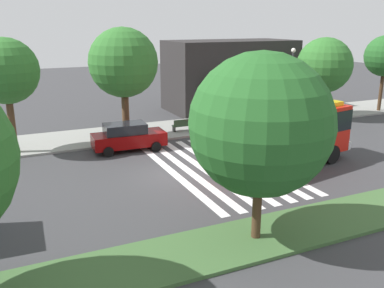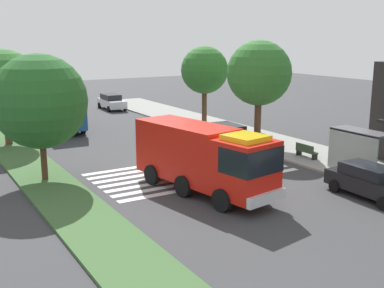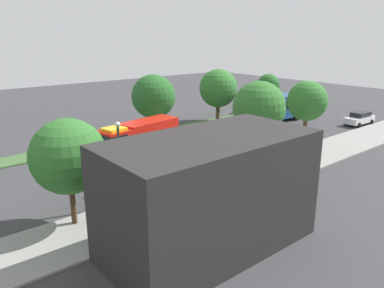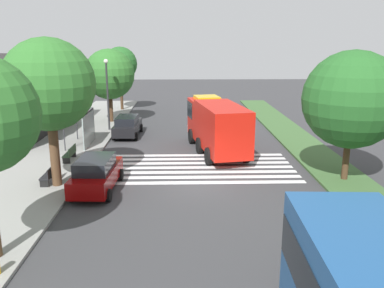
# 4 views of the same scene
# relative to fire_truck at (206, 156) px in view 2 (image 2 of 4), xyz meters

# --- Properties ---
(ground_plane) EXTENTS (120.00, 120.00, 0.00)m
(ground_plane) POSITION_rel_fire_truck_xyz_m (-6.51, 1.41, -1.98)
(ground_plane) COLOR #38383A
(sidewalk) EXTENTS (60.00, 5.22, 0.14)m
(sidewalk) POSITION_rel_fire_truck_xyz_m (-6.51, 10.52, -1.91)
(sidewalk) COLOR gray
(sidewalk) RESTS_ON ground_plane
(median_strip) EXTENTS (60.00, 3.00, 0.14)m
(median_strip) POSITION_rel_fire_truck_xyz_m (-6.51, -6.59, -1.91)
(median_strip) COLOR #3D6033
(median_strip) RESTS_ON ground_plane
(crosswalk) EXTENTS (5.85, 11.71, 0.01)m
(crosswalk) POSITION_rel_fire_truck_xyz_m (-3.75, 1.41, -1.97)
(crosswalk) COLOR silver
(crosswalk) RESTS_ON ground_plane
(fire_truck) EXTENTS (8.99, 3.88, 3.51)m
(fire_truck) POSITION_rel_fire_truck_xyz_m (0.00, 0.00, 0.00)
(fire_truck) COLOR red
(fire_truck) RESTS_ON ground_plane
(parked_car_west) EXTENTS (4.85, 2.18, 1.68)m
(parked_car_west) POSITION_rel_fire_truck_xyz_m (-29.92, 6.72, -1.11)
(parked_car_west) COLOR silver
(parked_car_west) RESTS_ON ground_plane
(parked_car_mid) EXTENTS (4.71, 2.21, 1.80)m
(parked_car_mid) POSITION_rel_fire_truck_xyz_m (-7.48, 6.72, -1.06)
(parked_car_mid) COLOR #720505
(parked_car_mid) RESTS_ON ground_plane
(parked_car_east) EXTENTS (4.70, 2.09, 1.64)m
(parked_car_east) POSITION_rel_fire_truck_xyz_m (4.79, 6.72, -1.12)
(parked_car_east) COLOR black
(parked_car_east) RESTS_ON ground_plane
(transit_bus) EXTENTS (10.42, 3.23, 3.52)m
(transit_bus) POSITION_rel_fire_truck_xyz_m (-22.08, -1.52, 0.11)
(transit_bus) COLOR navy
(transit_bus) RESTS_ON ground_plane
(bus_stop_shelter) EXTENTS (3.50, 1.40, 2.46)m
(bus_stop_shelter) POSITION_rel_fire_truck_xyz_m (1.55, 9.41, -0.09)
(bus_stop_shelter) COLOR #4C4C51
(bus_stop_shelter) RESTS_ON sidewalk
(bench_near_shelter) EXTENTS (1.60, 0.50, 0.90)m
(bench_near_shelter) POSITION_rel_fire_truck_xyz_m (-2.45, 9.41, -1.39)
(bench_near_shelter) COLOR #2D472D
(bench_near_shelter) RESTS_ON sidewalk
(bench_west_of_shelter) EXTENTS (1.60, 0.50, 0.90)m
(bench_west_of_shelter) POSITION_rel_fire_truck_xyz_m (-6.56, 9.41, -1.39)
(bench_west_of_shelter) COLOR black
(bench_west_of_shelter) RESTS_ON sidewalk
(sidewalk_tree_far_west) EXTENTS (3.96, 3.96, 7.03)m
(sidewalk_tree_far_west) POSITION_rel_fire_truck_xyz_m (-14.18, 8.91, 3.18)
(sidewalk_tree_far_west) COLOR #513823
(sidewalk_tree_far_west) RESTS_ON sidewalk
(sidewalk_tree_west) EXTENTS (4.62, 4.62, 7.58)m
(sidewalk_tree_west) POSITION_rel_fire_truck_xyz_m (-6.96, 8.91, 3.40)
(sidewalk_tree_west) COLOR #513823
(sidewalk_tree_west) RESTS_ON sidewalk
(median_tree_west) EXTENTS (5.08, 5.08, 6.95)m
(median_tree_west) POSITION_rel_fire_truck_xyz_m (-16.80, -6.59, 2.56)
(median_tree_west) COLOR #513823
(median_tree_west) RESTS_ON median_strip
(median_tree_center) EXTENTS (5.15, 5.15, 6.95)m
(median_tree_center) POSITION_rel_fire_truck_xyz_m (-6.38, -6.59, 2.53)
(median_tree_center) COLOR #47301E
(median_tree_center) RESTS_ON median_strip
(fire_hydrant) EXTENTS (0.28, 0.28, 0.70)m
(fire_hydrant) POSITION_rel_fire_truck_xyz_m (-15.32, 8.41, -1.49)
(fire_hydrant) COLOR gold
(fire_hydrant) RESTS_ON sidewalk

